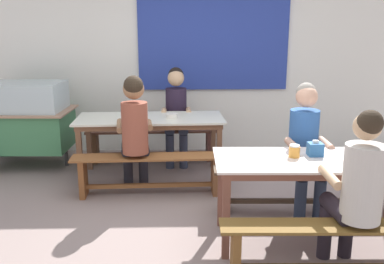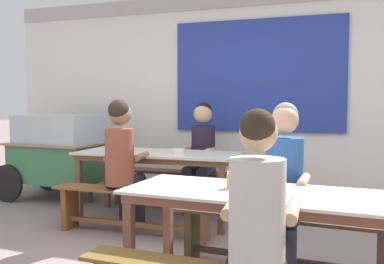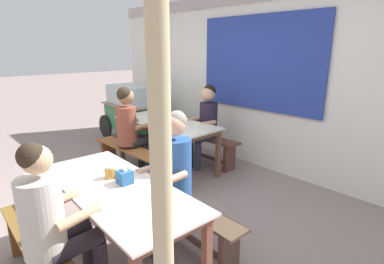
% 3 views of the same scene
% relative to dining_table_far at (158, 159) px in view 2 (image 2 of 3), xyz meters
% --- Properties ---
extents(ground_plane, '(40.00, 40.00, 0.00)m').
position_rel_dining_table_far_xyz_m(ground_plane, '(0.60, -1.21, -0.68)').
color(ground_plane, gray).
extents(backdrop_wall, '(6.76, 0.23, 2.70)m').
position_rel_dining_table_far_xyz_m(backdrop_wall, '(0.61, 1.21, 0.74)').
color(backdrop_wall, silver).
rests_on(backdrop_wall, ground_plane).
extents(dining_table_far, '(1.81, 0.80, 0.76)m').
position_rel_dining_table_far_xyz_m(dining_table_far, '(0.00, 0.00, 0.00)').
color(dining_table_far, silver).
rests_on(dining_table_far, ground_plane).
extents(dining_table_near, '(1.76, 0.75, 0.76)m').
position_rel_dining_table_far_xyz_m(dining_table_near, '(1.53, -1.70, -0.00)').
color(dining_table_near, silver).
rests_on(dining_table_near, ground_plane).
extents(bench_far_back, '(1.82, 0.34, 0.45)m').
position_rel_dining_table_far_xyz_m(bench_far_back, '(-0.02, 0.61, -0.37)').
color(bench_far_back, brown).
rests_on(bench_far_back, ground_plane).
extents(bench_far_front, '(1.71, 0.34, 0.45)m').
position_rel_dining_table_far_xyz_m(bench_far_front, '(0.02, -0.61, -0.39)').
color(bench_far_front, brown).
rests_on(bench_far_front, ground_plane).
extents(bench_near_back, '(1.70, 0.29, 0.45)m').
position_rel_dining_table_far_xyz_m(bench_near_back, '(1.54, -1.09, -0.38)').
color(bench_near_back, '#4F3D2C').
rests_on(bench_near_back, ground_plane).
extents(food_cart, '(1.55, 0.88, 1.13)m').
position_rel_dining_table_far_xyz_m(food_cart, '(-1.70, 0.46, -0.03)').
color(food_cart, '#408051').
rests_on(food_cart, ground_plane).
extents(person_left_back_turned, '(0.43, 0.53, 1.34)m').
position_rel_dining_table_far_xyz_m(person_left_back_turned, '(-0.13, -0.55, 0.09)').
color(person_left_back_turned, '#23222A').
rests_on(person_left_back_turned, ground_plane).
extents(person_near_front, '(0.42, 0.54, 1.30)m').
position_rel_dining_table_far_xyz_m(person_near_front, '(1.64, -2.24, 0.04)').
color(person_near_front, '#251E27').
rests_on(person_near_front, ground_plane).
extents(person_right_near_table, '(0.40, 0.52, 1.32)m').
position_rel_dining_table_far_xyz_m(person_right_near_table, '(1.58, -1.16, 0.06)').
color(person_right_near_table, '#273349').
rests_on(person_right_near_table, ground_plane).
extents(person_center_facing, '(0.40, 0.52, 1.30)m').
position_rel_dining_table_far_xyz_m(person_center_facing, '(0.31, 0.55, 0.07)').
color(person_center_facing, '#343A50').
rests_on(person_center_facing, ground_plane).
extents(tissue_box, '(0.12, 0.11, 0.14)m').
position_rel_dining_table_far_xyz_m(tissue_box, '(1.53, -1.61, 0.13)').
color(tissue_box, '#295E9C').
rests_on(tissue_box, dining_table_near).
extents(condiment_jar, '(0.09, 0.09, 0.11)m').
position_rel_dining_table_far_xyz_m(condiment_jar, '(1.34, -1.65, 0.13)').
color(condiment_jar, gold).
rests_on(condiment_jar, dining_table_near).
extents(soup_bowl, '(0.14, 0.14, 0.05)m').
position_rel_dining_table_far_xyz_m(soup_bowl, '(0.27, -0.05, 0.10)').
color(soup_bowl, silver).
rests_on(soup_bowl, dining_table_far).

